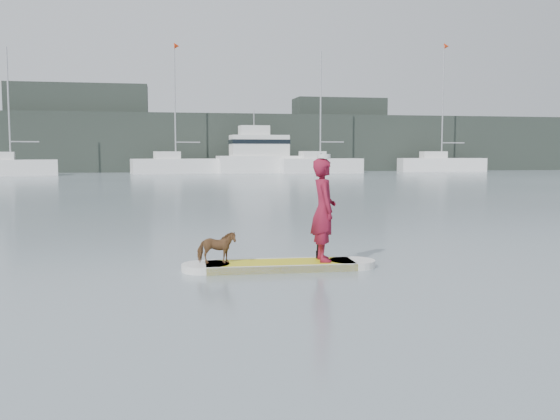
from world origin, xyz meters
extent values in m
plane|color=slate|center=(0.00, 0.00, 0.00)|extent=(140.00, 140.00, 0.00)
cube|color=gold|center=(0.01, -3.81, 0.06)|extent=(2.53, 0.91, 0.12)
cylinder|color=silver|center=(-1.24, -3.75, 0.06)|extent=(0.80, 0.80, 0.12)
cylinder|color=silver|center=(1.26, -3.86, 0.06)|extent=(0.80, 0.80, 0.12)
cube|color=silver|center=(0.03, -3.44, 0.06)|extent=(2.50, 0.17, 0.12)
cube|color=silver|center=(-0.01, -4.18, 0.06)|extent=(2.50, 0.17, 0.12)
imported|color=maroon|center=(0.76, -3.84, 0.99)|extent=(0.45, 0.66, 1.74)
cylinder|color=silver|center=(0.76, -3.84, 1.90)|extent=(0.22, 0.22, 0.07)
imported|color=#53361C|center=(-1.06, -3.76, 0.39)|extent=(0.65, 0.32, 0.54)
cylinder|color=black|center=(0.74, -3.59, 1.00)|extent=(0.05, 0.30, 1.89)
cube|color=black|center=(0.74, -3.59, 0.10)|extent=(0.10, 0.02, 0.32)
cube|color=white|center=(-14.45, 43.04, 0.68)|extent=(7.87, 3.65, 1.36)
cube|color=white|center=(-15.19, 42.92, 1.70)|extent=(2.37, 2.07, 0.68)
cylinder|color=#B7B7BC|center=(-14.45, 43.04, 6.12)|extent=(0.14, 0.14, 9.52)
cylinder|color=#B7B7BC|center=(-13.29, 43.22, 2.91)|extent=(2.32, 0.45, 0.10)
cube|color=white|center=(-0.36, 46.59, 0.69)|extent=(8.61, 3.76, 1.39)
cube|color=white|center=(-1.18, 46.47, 1.73)|extent=(2.57, 2.12, 0.69)
cylinder|color=#B7B7BC|center=(-0.36, 46.59, 6.74)|extent=(0.14, 0.14, 10.70)
cylinder|color=#B7B7BC|center=(0.82, 46.76, 2.97)|extent=(2.37, 0.44, 0.10)
cone|color=red|center=(-0.11, 46.63, 11.99)|extent=(0.57, 0.62, 0.55)
cube|color=white|center=(13.46, 44.83, 0.70)|extent=(8.18, 3.12, 1.40)
cube|color=white|center=(12.66, 44.78, 1.76)|extent=(2.36, 1.97, 0.70)
cylinder|color=#B7B7BC|center=(13.46, 44.83, 6.52)|extent=(0.14, 0.14, 10.23)
cylinder|color=#B7B7BC|center=(14.66, 44.91, 3.01)|extent=(2.41, 0.26, 0.10)
cube|color=white|center=(27.09, 46.90, 0.70)|extent=(9.05, 3.69, 1.40)
cube|color=white|center=(26.21, 47.01, 1.75)|extent=(2.67, 2.12, 0.70)
cylinder|color=#B7B7BC|center=(27.09, 46.90, 7.19)|extent=(0.14, 0.14, 11.58)
cylinder|color=#B7B7BC|center=(28.28, 46.75, 3.00)|extent=(2.39, 0.40, 0.10)
cone|color=red|center=(27.33, 46.87, 12.88)|extent=(0.57, 0.62, 0.56)
cube|color=white|center=(8.70, 46.50, 0.83)|extent=(10.23, 3.60, 1.65)
cube|color=white|center=(7.70, 46.45, 2.66)|extent=(5.67, 2.76, 2.02)
cube|color=white|center=(7.19, 46.42, 4.13)|extent=(2.91, 1.85, 0.92)
cube|color=black|center=(7.70, 46.45, 3.03)|extent=(5.77, 2.83, 0.41)
cylinder|color=#B7B7BC|center=(7.19, 46.42, 5.32)|extent=(0.09, 0.09, 1.47)
cube|color=black|center=(0.00, 53.00, 3.00)|extent=(90.00, 6.00, 6.00)
cube|color=black|center=(-10.00, 54.00, 4.50)|extent=(14.00, 4.00, 9.00)
cube|color=black|center=(18.00, 54.00, 4.00)|extent=(10.00, 4.00, 8.00)
camera|label=1|loc=(-1.97, -14.01, 1.96)|focal=40.00mm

